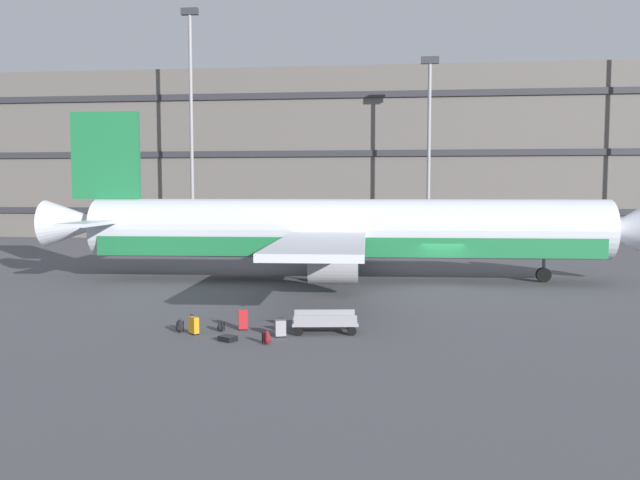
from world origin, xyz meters
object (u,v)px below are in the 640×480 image
suitcase_scuffed (280,328)px  suitcase_silver (194,325)px  suitcase_upright (228,338)px  backpack_navy (180,326)px  backpack_laid_flat (221,326)px  backpack_black (267,338)px  baggage_cart (325,322)px  suitcase_large (243,319)px  airliner (340,231)px

suitcase_scuffed → suitcase_silver: suitcase_silver is taller
suitcase_upright → suitcase_silver: 1.91m
suitcase_silver → backpack_navy: 0.72m
suitcase_silver → backpack_laid_flat: 1.13m
backpack_black → baggage_cart: (1.94, 2.18, 0.18)m
backpack_navy → backpack_laid_flat: size_ratio=1.19×
suitcase_large → backpack_laid_flat: bearing=-157.2°
suitcase_upright → baggage_cart: size_ratio=0.23×
suitcase_upright → backpack_laid_flat: backpack_laid_flat is taller
suitcase_large → baggage_cart: suitcase_large is taller
baggage_cart → suitcase_large: bearing=178.1°
suitcase_large → backpack_navy: 2.54m
airliner → suitcase_upright: (-2.91, -16.93, -2.99)m
airliner → baggage_cart: 15.33m
backpack_laid_flat → baggage_cart: (4.20, 0.24, 0.22)m
suitcase_upright → backpack_navy: (-2.29, 1.22, 0.15)m
airliner → suitcase_scuffed: bearing=-93.7°
airliner → suitcase_scuffed: size_ratio=49.48×
airliner → baggage_cart: (0.59, -15.08, -2.66)m
suitcase_scuffed → suitcase_large: suitcase_large is taller
suitcase_large → backpack_laid_flat: suitcase_large is taller
suitcase_large → backpack_navy: (-2.42, -0.74, -0.19)m
suitcase_upright → backpack_laid_flat: size_ratio=1.60×
backpack_navy → suitcase_silver: bearing=-20.5°
suitcase_large → baggage_cart: (3.36, -0.11, -0.02)m
backpack_black → backpack_navy: size_ratio=0.99×
airliner → backpack_laid_flat: bearing=-103.3°
suitcase_scuffed → baggage_cart: size_ratio=0.23×
suitcase_scuffed → suitcase_upright: bearing=-154.3°
suitcase_scuffed → baggage_cart: (1.64, 0.95, 0.07)m
suitcase_large → backpack_laid_flat: (-0.84, -0.35, -0.24)m
airliner → suitcase_silver: 16.81m
airliner → suitcase_silver: (-4.53, -15.96, -2.72)m
airliner → suitcase_scuffed: airliner is taller
baggage_cart → backpack_navy: bearing=-173.8°
backpack_navy → baggage_cart: (5.78, 0.63, 0.18)m
suitcase_upright → airliner: bearing=80.3°
suitcase_upright → baggage_cart: bearing=27.8°
airliner → suitcase_large: airliner is taller
backpack_black → backpack_navy: bearing=158.0°
suitcase_silver → backpack_laid_flat: bearing=34.6°
suitcase_upright → baggage_cart: (3.49, 1.84, 0.32)m
suitcase_scuffed → suitcase_large: (-1.72, 1.06, 0.09)m
suitcase_upright → suitcase_silver: (-1.62, 0.97, 0.27)m
backpack_navy → suitcase_upright: bearing=-28.0°
airliner → suitcase_upright: airliner is taller
suitcase_large → backpack_black: size_ratio=1.79×
baggage_cart → suitcase_scuffed: bearing=-149.9°
suitcase_scuffed → backpack_navy: bearing=175.5°
airliner → suitcase_large: (-2.77, -14.97, -2.64)m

